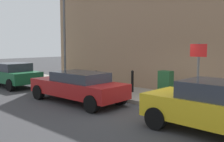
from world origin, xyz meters
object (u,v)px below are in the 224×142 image
car_yellow (219,107)px  car_green (12,74)px  car_red (78,86)px  utility_cabinet (166,85)px  street_sign (198,66)px  lamppost (64,30)px  bollard_far_kerb (96,81)px  bollard_near_cabinet (132,80)px

car_yellow → car_green: 11.70m
car_red → utility_cabinet: utility_cabinet is taller
street_sign → lamppost: (0.99, 8.94, 1.64)m
bollard_far_kerb → lamppost: 4.94m
bollard_near_cabinet → lamppost: bearing=90.2°
car_green → bollard_far_kerb: car_green is taller
car_red → street_sign: (1.77, -4.38, 0.97)m
car_green → car_red: bearing=178.7°
car_red → car_green: (0.05, 5.96, 0.02)m
car_red → bollard_near_cabinet: 2.86m
utility_cabinet → lamppost: 7.60m
bollard_far_kerb → street_sign: 5.00m
bollard_far_kerb → car_yellow: bearing=-103.5°
car_yellow → street_sign: street_sign is taller
car_green → street_sign: street_sign is taller
car_green → bollard_near_cabinet: 7.20m
car_yellow → car_red: bearing=1.9°
car_yellow → car_green: car_yellow is taller
bollard_near_cabinet → street_sign: street_sign is taller
street_sign → lamppost: 9.14m
car_green → bollard_near_cabinet: car_green is taller
car_red → bollard_far_kerb: 1.66m
utility_cabinet → bollard_near_cabinet: (0.10, 1.87, 0.02)m
bollard_far_kerb → street_sign: (0.20, -4.90, 0.96)m
car_red → lamppost: size_ratio=0.79×
car_red → lamppost: bearing=-32.4°
car_yellow → bollard_far_kerb: (1.51, 6.27, -0.05)m
bollard_near_cabinet → bollard_far_kerb: same height
street_sign → car_red: bearing=112.0°
bollard_near_cabinet → car_green: bearing=112.3°
car_green → street_sign: (1.72, -10.33, 0.95)m
car_green → lamppost: 4.00m
utility_cabinet → car_yellow: bearing=-129.5°
car_green → lamppost: (2.71, -1.39, 2.59)m
car_red → lamppost: 5.93m
car_red → car_green: 5.96m
bollard_near_cabinet → bollard_far_kerb: 1.72m
car_yellow → street_sign: bearing=-50.0°
car_yellow → car_red: 5.74m
car_yellow → utility_cabinet: 4.11m
car_green → bollard_near_cabinet: (2.73, -6.66, -0.01)m
bollard_near_cabinet → bollard_far_kerb: bearing=134.4°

